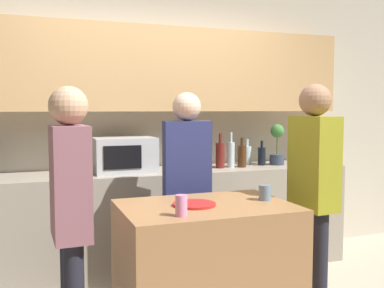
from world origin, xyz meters
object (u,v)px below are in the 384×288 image
(bottle_6, at_px, (247,155))
(person_right, at_px, (313,183))
(person_left, at_px, (71,207))
(bottle_4, at_px, (231,154))
(bottle_1, at_px, (198,161))
(bottle_7, at_px, (262,156))
(plate_on_island, at_px, (194,204))
(person_center, at_px, (187,181))
(potted_plant, at_px, (277,144))
(cup_1, at_px, (181,206))
(bottle_3, at_px, (220,155))
(cup_0, at_px, (265,193))
(bottle_5, at_px, (242,156))
(bottle_2, at_px, (207,158))
(microwave, at_px, (124,155))
(bottle_0, at_px, (185,160))

(bottle_6, distance_m, person_right, 1.41)
(person_left, bearing_deg, bottle_4, 128.46)
(person_right, bearing_deg, bottle_1, 14.93)
(bottle_7, height_order, plate_on_island, bottle_7)
(bottle_4, distance_m, person_center, 0.96)
(potted_plant, bearing_deg, cup_1, -134.34)
(bottle_6, distance_m, bottle_7, 0.15)
(plate_on_island, bearing_deg, bottle_3, 60.38)
(person_left, bearing_deg, bottle_7, 123.81)
(bottle_6, relative_size, cup_0, 2.56)
(bottle_4, relative_size, person_right, 0.20)
(bottle_5, distance_m, person_right, 1.23)
(bottle_3, distance_m, person_left, 1.95)
(bottle_1, height_order, cup_1, bottle_1)
(bottle_4, relative_size, bottle_5, 1.17)
(potted_plant, xyz_separation_m, bottle_5, (-0.40, -0.05, -0.09))
(bottle_2, height_order, bottle_4, bottle_4)
(bottle_3, bearing_deg, plate_on_island, -119.62)
(plate_on_island, relative_size, person_center, 0.16)
(bottle_4, bearing_deg, microwave, 178.83)
(potted_plant, height_order, bottle_0, potted_plant)
(bottle_2, bearing_deg, cup_1, -116.55)
(bottle_4, bearing_deg, person_left, -139.91)
(bottle_7, height_order, cup_0, bottle_7)
(potted_plant, bearing_deg, bottle_0, -175.42)
(bottle_3, distance_m, cup_0, 1.32)
(bottle_1, distance_m, bottle_7, 0.71)
(bottle_7, distance_m, cup_0, 1.52)
(bottle_0, bearing_deg, microwave, 171.69)
(bottle_3, bearing_deg, microwave, 177.99)
(bottle_0, bearing_deg, bottle_1, -4.43)
(microwave, bearing_deg, bottle_1, -7.60)
(potted_plant, relative_size, cup_1, 3.41)
(bottle_5, height_order, cup_1, bottle_5)
(bottle_1, distance_m, plate_on_island, 1.33)
(bottle_0, distance_m, person_right, 1.30)
(bottle_7, relative_size, person_center, 0.15)
(cup_0, xyz_separation_m, person_right, (0.40, 0.05, 0.03))
(person_right, bearing_deg, person_left, 89.24)
(bottle_6, bearing_deg, person_center, -138.09)
(bottle_0, xyz_separation_m, bottle_4, (0.48, 0.06, 0.03))
(bottle_0, height_order, plate_on_island, bottle_0)
(cup_1, relative_size, person_center, 0.07)
(potted_plant, height_order, person_center, person_center)
(person_center, bearing_deg, bottle_7, -136.31)
(bottle_7, height_order, person_left, person_left)
(plate_on_island, bearing_deg, person_center, 74.62)
(bottle_1, height_order, person_left, person_left)
(bottle_2, relative_size, plate_on_island, 0.92)
(plate_on_island, xyz_separation_m, person_left, (-0.72, -0.02, 0.04))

